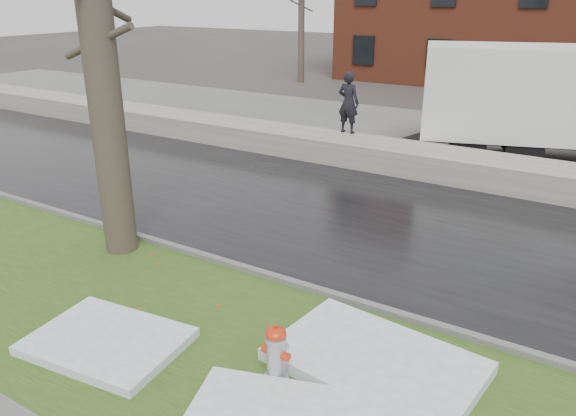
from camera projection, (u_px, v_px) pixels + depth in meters
The scene contains 14 objects.
ground at pixel (246, 307), 9.42m from camera, with size 120.00×120.00×0.00m, color #47423D.
verge at pixel (197, 343), 8.42m from camera, with size 60.00×4.50×0.04m, color #264818.
road at pixel (360, 220), 12.98m from camera, with size 60.00×7.00×0.03m, color black.
parking_lot at pixel (463, 142), 19.70m from camera, with size 60.00×9.00×0.03m, color slate.
curb at pixel (278, 279), 10.19m from camera, with size 60.00×0.15×0.14m, color slate.
snowbank at pixel (423, 161), 16.17m from camera, with size 60.00×1.60×0.75m, color #A9A49A.
bg_tree_left at pixel (301, 22), 31.55m from camera, with size 1.40×1.62×6.50m.
bg_tree_center at pixel (428, 22), 31.75m from camera, with size 1.40×1.62×6.50m.
fire_hydrant at pixel (276, 351), 7.42m from camera, with size 0.42×0.36×0.87m.
tree at pixel (99, 46), 10.04m from camera, with size 1.65×1.95×7.93m.
box_truck at pixel (554, 103), 16.79m from camera, with size 10.41×5.06×3.48m.
worker at pixel (348, 102), 17.51m from camera, with size 0.70×0.46×1.92m, color black.
snow_patch_far at pixel (107, 341), 8.31m from camera, with size 2.20×1.60×0.14m, color white.
snow_patch_side at pixel (376, 361), 7.83m from camera, with size 2.80×1.80×0.18m, color white.
Camera 1 is at (4.94, -6.57, 4.95)m, focal length 35.00 mm.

